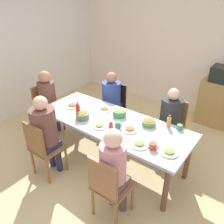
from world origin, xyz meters
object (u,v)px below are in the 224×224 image
(chair_2, at_px, (172,124))
(cup_3, at_px, (180,127))
(bottle_1, at_px, (169,121))
(side_cabinet, at_px, (218,103))
(chair_3, at_px, (114,104))
(person_4, at_px, (114,166))
(dining_table, at_px, (112,125))
(bottle_2, at_px, (78,110))
(cup_2, at_px, (118,125))
(cup_0, at_px, (153,146))
(person_0, at_px, (48,97))
(plate_5, at_px, (139,144))
(chair_1, at_px, (42,146))
(plate_1, at_px, (130,129))
(person_1, at_px, (45,129))
(cup_1, at_px, (49,108))
(chair_0, at_px, (46,106))
(bowl_0, at_px, (119,112))
(plate_0, at_px, (99,126))
(chair_4, at_px, (109,185))
(plate_3, at_px, (169,152))
(plate_4, at_px, (104,109))
(plate_2, at_px, (72,105))
(bowl_1, at_px, (149,122))
(person_2, at_px, (171,116))

(chair_2, xyz_separation_m, cup_3, (0.29, -0.44, 0.26))
(bottle_1, distance_m, side_cabinet, 1.89)
(chair_3, relative_size, person_4, 0.75)
(dining_table, bearing_deg, bottle_2, -158.27)
(bottle_1, bearing_deg, cup_2, -141.03)
(chair_3, distance_m, cup_0, 1.74)
(dining_table, relative_size, person_0, 1.94)
(plate_5, distance_m, bottle_2, 1.11)
(chair_1, relative_size, plate_1, 3.93)
(dining_table, height_order, person_1, person_1)
(bottle_1, bearing_deg, chair_3, 159.91)
(cup_1, xyz_separation_m, cup_2, (1.16, 0.24, -0.00))
(chair_0, height_order, bowl_0, chair_0)
(chair_3, bearing_deg, plate_0, -63.11)
(plate_0, bearing_deg, cup_1, -173.64)
(person_0, xyz_separation_m, cup_3, (2.32, 0.38, 0.05))
(plate_5, bearing_deg, bottle_2, 176.90)
(chair_2, height_order, chair_3, same)
(person_1, height_order, person_4, person_1)
(chair_3, xyz_separation_m, person_4, (1.16, -1.56, 0.21))
(chair_2, bearing_deg, chair_4, -90.00)
(plate_0, xyz_separation_m, plate_3, (1.02, 0.05, 0.00))
(plate_5, bearing_deg, person_4, -94.26)
(bowl_0, distance_m, bottle_2, 0.62)
(plate_4, relative_size, plate_5, 0.96)
(chair_2, bearing_deg, cup_1, -143.56)
(dining_table, distance_m, chair_2, 1.02)
(cup_2, bearing_deg, cup_0, -12.04)
(person_0, bearing_deg, bottle_2, -11.43)
(plate_2, xyz_separation_m, bowl_1, (1.28, 0.24, 0.03))
(person_0, bearing_deg, chair_2, 22.10)
(plate_0, distance_m, bowl_0, 0.43)
(person_0, relative_size, cup_1, 11.09)
(cup_0, distance_m, bottle_2, 1.28)
(person_0, distance_m, person_1, 1.14)
(chair_4, bearing_deg, person_4, 90.00)
(cup_0, bearing_deg, bottle_2, 178.78)
(plate_1, bearing_deg, person_1, -142.84)
(chair_4, xyz_separation_m, bottle_2, (-1.07, 0.63, 0.34))
(chair_1, bearing_deg, chair_2, 54.85)
(dining_table, xyz_separation_m, bowl_1, (0.48, 0.23, 0.12))
(plate_1, bearing_deg, plate_4, 158.93)
(cup_0, relative_size, bottle_2, 0.53)
(plate_2, distance_m, cup_2, 0.98)
(plate_4, height_order, plate_5, same)
(person_2, height_order, cup_0, person_2)
(person_1, xyz_separation_m, plate_3, (1.56, 0.56, 0.00))
(chair_2, relative_size, cup_3, 7.89)
(person_0, xyz_separation_m, cup_0, (2.24, -0.22, 0.06))
(cup_1, distance_m, cup_3, 1.99)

